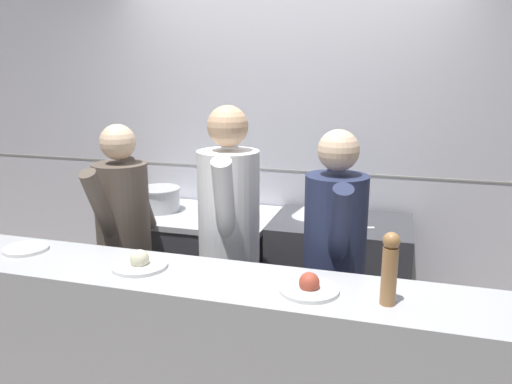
% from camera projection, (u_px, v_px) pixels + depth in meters
% --- Properties ---
extents(wall_back_tiled, '(8.00, 0.06, 2.60)m').
position_uv_depth(wall_back_tiled, '(286.00, 150.00, 3.75)').
color(wall_back_tiled, silver).
rests_on(wall_back_tiled, ground_plane).
extents(oven_range, '(1.07, 0.71, 0.87)m').
position_uv_depth(oven_range, '(202.00, 269.00, 3.74)').
color(oven_range, '#38383D').
rests_on(oven_range, ground_plane).
extents(prep_counter, '(0.92, 0.65, 0.90)m').
position_uv_depth(prep_counter, '(339.00, 284.00, 3.45)').
color(prep_counter, '#38383D').
rests_on(prep_counter, ground_plane).
extents(pass_counter, '(2.82, 0.45, 0.97)m').
position_uv_depth(pass_counter, '(194.00, 369.00, 2.41)').
color(pass_counter, '#B7BABF').
rests_on(pass_counter, ground_plane).
extents(stock_pot, '(0.32, 0.32, 0.17)m').
position_uv_depth(stock_pot, '(159.00, 199.00, 3.69)').
color(stock_pot, '#B7BABF').
rests_on(stock_pot, oven_range).
extents(sauce_pot, '(0.25, 0.25, 0.19)m').
position_uv_depth(sauce_pot, '(238.00, 204.00, 3.51)').
color(sauce_pot, '#2D2D33').
rests_on(sauce_pot, oven_range).
extents(mixing_bowl_steel, '(0.25, 0.25, 0.10)m').
position_uv_depth(mixing_bowl_steel, '(310.00, 209.00, 3.45)').
color(mixing_bowl_steel, '#B7BABF').
rests_on(mixing_bowl_steel, prep_counter).
extents(chefs_knife, '(0.32, 0.14, 0.02)m').
position_uv_depth(chefs_knife, '(344.00, 228.00, 3.19)').
color(chefs_knife, '#B7BABF').
rests_on(chefs_knife, prep_counter).
extents(plated_dish_main, '(0.23, 0.23, 0.02)m').
position_uv_depth(plated_dish_main, '(26.00, 249.00, 2.60)').
color(plated_dish_main, white).
rests_on(plated_dish_main, pass_counter).
extents(plated_dish_appetiser, '(0.27, 0.27, 0.09)m').
position_uv_depth(plated_dish_appetiser, '(140.00, 263.00, 2.38)').
color(plated_dish_appetiser, white).
rests_on(plated_dish_appetiser, pass_counter).
extents(plated_dish_dessert, '(0.26, 0.26, 0.09)m').
position_uv_depth(plated_dish_dessert, '(309.00, 287.00, 2.12)').
color(plated_dish_dessert, white).
rests_on(plated_dish_dessert, pass_counter).
extents(pepper_mill, '(0.07, 0.07, 0.30)m').
position_uv_depth(pepper_mill, '(390.00, 267.00, 1.97)').
color(pepper_mill, '#AD7A47').
rests_on(pepper_mill, pass_counter).
extents(chef_head_cook, '(0.33, 0.69, 1.59)m').
position_uv_depth(chef_head_cook, '(124.00, 240.00, 3.04)').
color(chef_head_cook, black).
rests_on(chef_head_cook, ground_plane).
extents(chef_sous, '(0.42, 0.74, 1.71)m').
position_uv_depth(chef_sous, '(229.00, 239.00, 2.85)').
color(chef_sous, black).
rests_on(chef_sous, ground_plane).
extents(chef_line, '(0.39, 0.70, 1.60)m').
position_uv_depth(chef_line, '(334.00, 263.00, 2.64)').
color(chef_line, black).
rests_on(chef_line, ground_plane).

